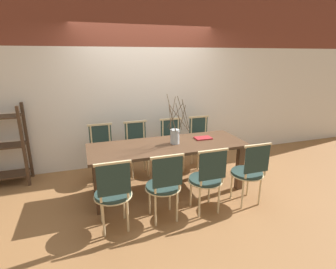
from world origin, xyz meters
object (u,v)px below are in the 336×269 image
at_px(chair_near_center, 207,177).
at_px(book_stack, 203,138).
at_px(shelving_rack, 3,146).
at_px(dining_table, 168,151).
at_px(chair_far_center, 173,143).
at_px(vase_centerpiece, 175,135).

bearing_deg(chair_near_center, book_stack, 68.22).
bearing_deg(shelving_rack, dining_table, -22.92).
bearing_deg(dining_table, book_stack, 7.62).
xyz_separation_m(chair_far_center, book_stack, (0.27, -0.64, 0.25)).
distance_m(chair_near_center, vase_centerpiece, 0.83).
xyz_separation_m(chair_near_center, shelving_rack, (-2.66, 1.73, 0.14)).
bearing_deg(chair_near_center, shelving_rack, 147.03).
bearing_deg(chair_far_center, chair_near_center, 88.14).
distance_m(vase_centerpiece, shelving_rack, 2.69).
xyz_separation_m(chair_far_center, vase_centerpiece, (-0.22, -0.72, 0.37)).
height_order(dining_table, chair_near_center, chair_near_center).
relative_size(vase_centerpiece, shelving_rack, 0.57).
xyz_separation_m(chair_near_center, book_stack, (0.32, 0.80, 0.25)).
bearing_deg(chair_far_center, vase_centerpiece, 72.73).
bearing_deg(chair_near_center, dining_table, 111.65).
relative_size(chair_far_center, book_stack, 3.50).
bearing_deg(chair_near_center, vase_centerpiece, 103.70).
distance_m(dining_table, vase_centerpiece, 0.26).
height_order(chair_far_center, shelving_rack, shelving_rack).
relative_size(vase_centerpiece, book_stack, 2.81).
xyz_separation_m(dining_table, vase_centerpiece, (0.11, 0.00, 0.23)).
bearing_deg(chair_far_center, shelving_rack, -5.94).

